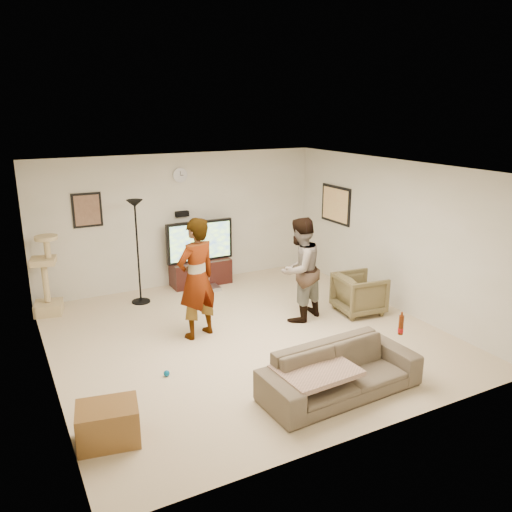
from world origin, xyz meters
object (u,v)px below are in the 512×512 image
floor_lamp (138,253)px  cat_tree (45,275)px  sofa (340,371)px  armchair (359,294)px  person_left (197,278)px  person_right (300,270)px  side_table (108,424)px  beer_bottle (401,325)px  tv (200,241)px  tv_stand (201,272)px

floor_lamp → cat_tree: floor_lamp is taller
sofa → armchair: 2.63m
floor_lamp → sofa: size_ratio=0.92×
person_left → person_right: 1.68m
side_table → person_right: bearing=27.7°
person_left → beer_bottle: 2.94m
floor_lamp → side_table: floor_lamp is taller
armchair → beer_bottle: bearing=161.2°
floor_lamp → tv: bearing=17.1°
tv_stand → beer_bottle: bearing=-78.6°
cat_tree → sofa: cat_tree is taller
tv → cat_tree: size_ratio=0.97×
tv → sofa: size_ratio=0.66×
beer_bottle → side_table: 3.62m
beer_bottle → side_table: beer_bottle is taller
floor_lamp → person_right: bearing=-42.9°
tv → sofa: tv is taller
person_right → beer_bottle: person_right is taller
tv_stand → sofa: (-0.00, -4.47, 0.05)m
tv_stand → beer_bottle: beer_bottle is taller
tv → armchair: (1.80, -2.55, -0.53)m
floor_lamp → beer_bottle: 4.63m
person_right → sofa: person_right is taller
tv_stand → person_left: 2.44m
tv_stand → floor_lamp: floor_lamp is taller
tv → floor_lamp: bearing=-162.9°
armchair → tv_stand: bearing=41.7°
tv_stand → beer_bottle: 4.58m
tv → armchair: size_ratio=1.78×
person_right → side_table: size_ratio=2.72×
person_left → floor_lamp: bearing=-95.6°
floor_lamp → beer_bottle: floor_lamp is taller
tv → side_table: 4.95m
person_left → armchair: (2.71, -0.39, -0.57)m
tv_stand → sofa: sofa is taller
armchair → cat_tree: bearing=69.4°
floor_lamp → person_left: size_ratio=1.00×
person_left → armchair: bearing=153.8°
tv → cat_tree: bearing=-175.9°
sofa → tv: bearing=87.5°
cat_tree → floor_lamp: bearing=-7.6°
person_left → side_table: person_left is taller
sofa → person_left: bearing=108.9°
cat_tree → tv_stand: bearing=4.1°
person_left → sofa: (0.90, -2.30, -0.62)m
beer_bottle → sofa: bearing=180.0°
tv_stand → person_right: size_ratio=0.68×
tv → person_left: 2.34m
tv → cat_tree: (-2.79, -0.20, -0.19)m
tv_stand → armchair: (1.80, -2.55, 0.09)m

